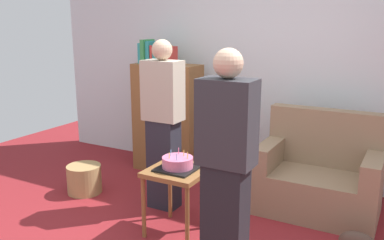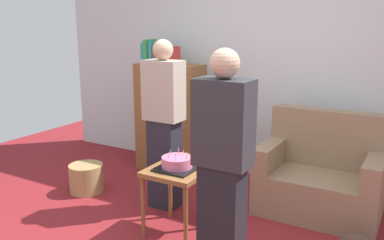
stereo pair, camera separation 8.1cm
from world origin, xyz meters
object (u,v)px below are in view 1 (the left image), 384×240
Objects in this scene: birthday_cake at (178,163)px; person_blowing_candles at (163,125)px; couch at (319,177)px; bookshelf at (167,115)px; person_holding_cake at (226,171)px; wicker_basket at (84,179)px; side_table at (178,179)px.

birthday_cake is 0.20× the size of person_blowing_candles.
bookshelf reaches higher than couch.
person_holding_cake is 2.21m from wicker_basket.
wicker_basket is (-1.32, 0.26, -0.34)m from side_table.
person_blowing_candles and person_holding_cake have the same top height.
bookshelf is 2.36m from person_holding_cake.
person_holding_cake is at bearing -101.67° from couch.
person_holding_cake reaches higher than bookshelf.
person_blowing_candles is 4.53× the size of wicker_basket.
side_table is (-0.96, -1.02, 0.15)m from couch.
couch is 3.44× the size of birthday_cake.
bookshelf is 1.59m from side_table.
couch is at bearing 18.48° from wicker_basket.
bookshelf is 0.97× the size of person_holding_cake.
bookshelf is 1.06m from person_blowing_candles.
bookshelf is at bearing 172.00° from couch.
bookshelf is at bearing 68.47° from wicker_basket.
person_blowing_candles is at bearing 135.21° from birthday_cake.
bookshelf is at bearing -46.63° from person_holding_cake.
bookshelf is 1.57m from birthday_cake.
person_holding_cake is at bearing -48.35° from bookshelf.
side_table is 1.38m from wicker_basket.
person_holding_cake reaches higher than side_table.
bookshelf is 4.94× the size of birthday_cake.
couch is 1.43m from birthday_cake.
birthday_cake reaches higher than wicker_basket.
person_holding_cake is 4.53× the size of wicker_basket.
couch is 0.70× the size of bookshelf.
birthday_cake is (-0.96, -1.02, 0.29)m from couch.
birthday_cake is 0.20× the size of person_holding_cake.
couch is 1.90× the size of side_table.
bookshelf reaches higher than wicker_basket.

